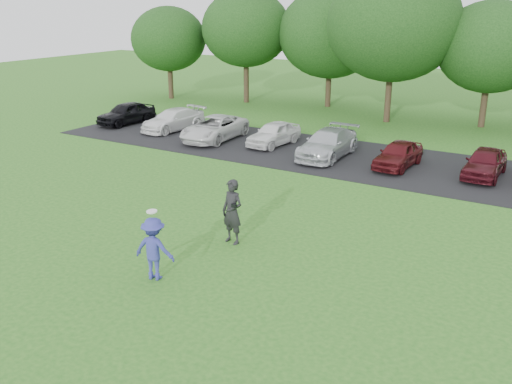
% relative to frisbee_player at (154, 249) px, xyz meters
% --- Properties ---
extents(ground, '(100.00, 100.00, 0.00)m').
position_rel_frisbee_player_xyz_m(ground, '(0.64, 0.46, -0.83)').
color(ground, '#27681D').
rests_on(ground, ground).
extents(parking_lot, '(32.00, 6.50, 0.03)m').
position_rel_frisbee_player_xyz_m(parking_lot, '(0.64, 13.46, -0.81)').
color(parking_lot, black).
rests_on(parking_lot, ground).
extents(frisbee_player, '(1.17, 0.82, 1.87)m').
position_rel_frisbee_player_xyz_m(frisbee_player, '(0.00, 0.00, 0.00)').
color(frisbee_player, '#373A9C').
rests_on(frisbee_player, ground).
extents(camera_bystander, '(0.77, 0.57, 1.93)m').
position_rel_frisbee_player_xyz_m(camera_bystander, '(0.46, 2.92, 0.14)').
color(camera_bystander, black).
rests_on(camera_bystander, ground).
extents(parked_cars, '(31.04, 4.99, 1.23)m').
position_rel_frisbee_player_xyz_m(parked_cars, '(0.74, 13.48, -0.21)').
color(parked_cars, black).
rests_on(parked_cars, parking_lot).
extents(tree_row, '(42.39, 9.85, 8.64)m').
position_rel_frisbee_player_xyz_m(tree_row, '(2.15, 23.22, 4.08)').
color(tree_row, '#38281C').
rests_on(tree_row, ground).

